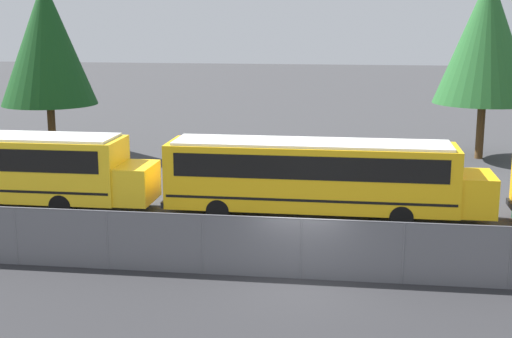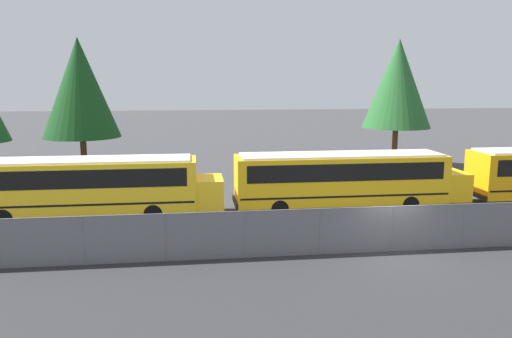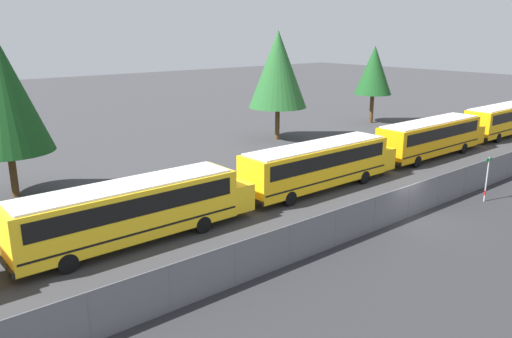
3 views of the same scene
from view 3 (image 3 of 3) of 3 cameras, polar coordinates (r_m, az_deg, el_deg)
name	(u,v)px [view 3 (image 3 of 3)]	position (r m, az deg, el deg)	size (l,w,h in m)	color
ground_plane	(407,218)	(29.24, 16.89, -5.36)	(200.00, 200.00, 0.00)	#38383A
fence	(409,201)	(28.92, 17.04, -3.56)	(78.68, 0.07, 1.91)	#9EA0A5
school_bus_1	(134,208)	(25.01, -13.80, -4.30)	(12.68, 2.57, 3.05)	yellow
school_bus_2	(320,162)	(32.76, 7.32, 0.75)	(12.68, 2.57, 3.05)	yellow
school_bus_3	(432,135)	(43.43, 19.46, 3.64)	(12.68, 2.57, 3.05)	orange
school_bus_4	(506,118)	(55.30, 26.63, 5.27)	(12.68, 2.57, 3.05)	#EDA80F
street_sign	(487,178)	(33.25, 24.88, -0.95)	(0.70, 0.09, 2.79)	#B7B7BC
tree_0	(374,70)	(57.65, 13.33, 10.91)	(4.08, 4.08, 8.52)	#51381E
tree_1	(278,69)	(47.18, 2.53, 11.31)	(5.44, 5.44, 10.17)	#51381E
tree_3	(3,95)	(33.74, -26.97, 7.52)	(5.36, 5.36, 9.86)	#51381E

